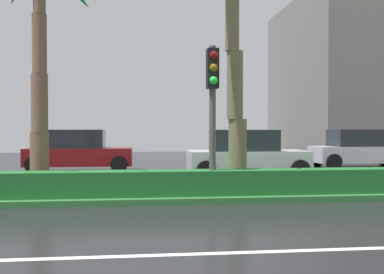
{
  "coord_description": "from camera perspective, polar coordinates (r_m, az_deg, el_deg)",
  "views": [
    {
      "loc": [
        2.94,
        -4.23,
        1.76
      ],
      "look_at": [
        5.05,
        13.99,
        1.42
      ],
      "focal_mm": 42.12,
      "sensor_mm": 36.0,
      "label": 1
    }
  ],
  "objects": [
    {
      "name": "median_strip",
      "position": [
        12.69,
        -20.1,
        -6.63
      ],
      "size": [
        85.5,
        4.0,
        0.15
      ],
      "primitive_type": "cube",
      "color": "#2D6B33",
      "rests_on": "ground_plane"
    },
    {
      "name": "car_in_traffic_leading",
      "position": [
        19.24,
        -14.17,
        -1.75
      ],
      "size": [
        4.3,
        2.02,
        1.72
      ],
      "color": "maroon",
      "rests_on": "ground_plane"
    },
    {
      "name": "ground_plane",
      "position": [
        13.67,
        -19.11,
        -6.6
      ],
      "size": [
        90.0,
        42.0,
        0.1
      ],
      "primitive_type": "cube",
      "color": "black"
    },
    {
      "name": "car_in_traffic_third",
      "position": [
        21.73,
        20.42,
        -1.46
      ],
      "size": [
        4.3,
        2.02,
        1.72
      ],
      "color": "silver",
      "rests_on": "ground_plane"
    },
    {
      "name": "traffic_signal_median_right",
      "position": [
        10.96,
        2.62,
        5.67
      ],
      "size": [
        0.28,
        0.43,
        3.61
      ],
      "color": "#4C4C47",
      "rests_on": "median_strip"
    },
    {
      "name": "car_in_traffic_second",
      "position": [
        16.48,
        6.88,
        -2.19
      ],
      "size": [
        4.3,
        2.02,
        1.72
      ],
      "color": "silver",
      "rests_on": "ground_plane"
    },
    {
      "name": "median_hedge",
      "position": [
        11.29,
        -21.77,
        -5.67
      ],
      "size": [
        76.5,
        0.7,
        0.6
      ],
      "color": "#1E6028",
      "rests_on": "median_strip"
    }
  ]
}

